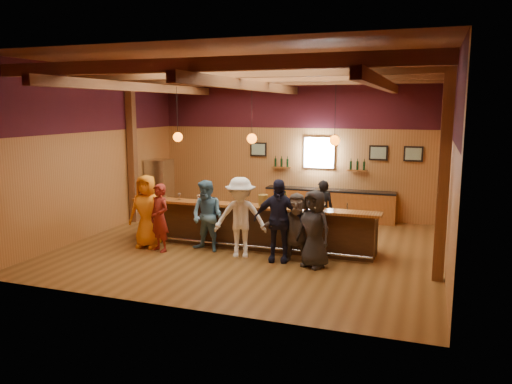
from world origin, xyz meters
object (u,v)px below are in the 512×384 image
customer_denim (207,216)px  customer_brown (296,227)px  customer_navy (278,220)px  bottle_a (280,200)px  customer_redvest (160,218)px  customer_white (240,217)px  ice_bucket (263,200)px  stainless_fridge (160,187)px  customer_orange (147,211)px  customer_dark (314,229)px  bar_counter (255,226)px  back_bar_cabinet (329,204)px  bartender (322,210)px

customer_denim → customer_brown: customer_denim is taller
customer_navy → bottle_a: (-0.21, 0.84, 0.30)m
customer_navy → customer_redvest: bearing=175.5°
customer_denim → bottle_a: bearing=32.2°
customer_white → ice_bucket: size_ratio=7.27×
stainless_fridge → customer_orange: bearing=-64.6°
customer_brown → ice_bucket: 1.25m
customer_white → customer_dark: bearing=-20.4°
bar_counter → customer_brown: 1.59m
back_bar_cabinet → bartender: (0.27, -2.35, 0.31)m
customer_orange → customer_redvest: customer_orange is taller
bar_counter → customer_orange: customer_orange is taller
customer_dark → bottle_a: customer_dark is taller
stainless_fridge → customer_redvest: (2.12, -3.64, -0.08)m
customer_navy → customer_brown: size_ratio=1.20×
stainless_fridge → customer_white: (4.12, -3.44, 0.04)m
customer_white → bartender: size_ratio=1.19×
bottle_a → customer_denim: bearing=-158.9°
ice_bucket → bottle_a: 0.40m
bar_counter → customer_redvest: customer_redvest is taller
bar_counter → customer_navy: (0.91, -1.01, 0.42)m
bar_counter → bottle_a: 1.02m
customer_brown → customer_white: bearing=175.7°
customer_redvest → bottle_a: bearing=45.6°
stainless_fridge → customer_dark: bearing=-31.4°
ice_bucket → bartender: bearing=52.5°
back_bar_cabinet → customer_redvest: 5.74m
stainless_fridge → customer_white: customer_white is taller
back_bar_cabinet → bottle_a: bearing=-97.3°
customer_denim → customer_navy: 1.85m
back_bar_cabinet → customer_navy: bearing=-93.4°
stainless_fridge → bartender: (5.57, -1.23, -0.11)m
customer_white → bottle_a: bearing=34.1°
customer_orange → ice_bucket: 2.91m
back_bar_cabinet → customer_denim: size_ratio=2.31×
bar_counter → back_bar_cabinet: bearing=71.7°
customer_redvest → customer_orange: bearing=-179.2°
customer_navy → bottle_a: bearing=95.9°
customer_denim → customer_navy: size_ratio=0.92×
customer_orange → customer_navy: bearing=-5.0°
stainless_fridge → customer_denim: size_ratio=1.04×
customer_dark → ice_bucket: bearing=173.5°
customer_redvest → customer_navy: 2.92m
customer_white → customer_brown: bearing=-10.0°
stainless_fridge → ice_bucket: bearing=-31.5°
customer_denim → ice_bucket: (1.24, 0.53, 0.37)m
customer_navy → stainless_fridge: bearing=137.4°
customer_brown → back_bar_cabinet: bearing=82.2°
customer_dark → bartender: 2.39m
stainless_fridge → customer_navy: 6.10m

